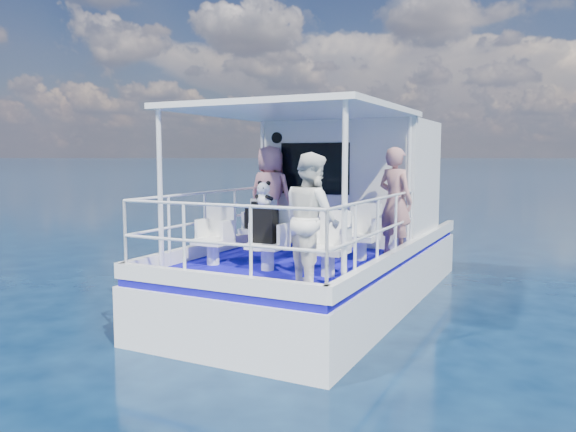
% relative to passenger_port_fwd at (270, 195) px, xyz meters
% --- Properties ---
extents(ground, '(2000.00, 2000.00, 0.00)m').
position_rel_passenger_port_fwd_xyz_m(ground, '(1.12, -1.06, -1.78)').
color(ground, '#071833').
rests_on(ground, ground).
extents(hull, '(3.00, 7.00, 1.60)m').
position_rel_passenger_port_fwd_xyz_m(hull, '(1.12, -0.06, -1.78)').
color(hull, white).
rests_on(hull, ground).
extents(deck, '(2.90, 6.90, 0.10)m').
position_rel_passenger_port_fwd_xyz_m(deck, '(1.12, -0.06, -0.93)').
color(deck, '#0E097C').
rests_on(deck, hull).
extents(cabin, '(2.85, 2.00, 2.20)m').
position_rel_passenger_port_fwd_xyz_m(cabin, '(1.12, 1.24, 0.22)').
color(cabin, white).
rests_on(cabin, deck).
extents(canopy, '(3.00, 3.20, 0.08)m').
position_rel_passenger_port_fwd_xyz_m(canopy, '(1.12, -1.26, 1.36)').
color(canopy, white).
rests_on(canopy, cabin).
extents(canopy_posts, '(2.77, 2.97, 2.20)m').
position_rel_passenger_port_fwd_xyz_m(canopy_posts, '(1.12, -1.31, 0.22)').
color(canopy_posts, white).
rests_on(canopy_posts, deck).
extents(railings, '(2.84, 3.59, 1.00)m').
position_rel_passenger_port_fwd_xyz_m(railings, '(1.12, -1.63, -0.38)').
color(railings, white).
rests_on(railings, deck).
extents(seat_port_fwd, '(0.48, 0.46, 0.38)m').
position_rel_passenger_port_fwd_xyz_m(seat_port_fwd, '(0.22, -0.86, -0.69)').
color(seat_port_fwd, white).
rests_on(seat_port_fwd, deck).
extents(seat_center_fwd, '(0.48, 0.46, 0.38)m').
position_rel_passenger_port_fwd_xyz_m(seat_center_fwd, '(1.12, -0.86, -0.69)').
color(seat_center_fwd, white).
rests_on(seat_center_fwd, deck).
extents(seat_stbd_fwd, '(0.48, 0.46, 0.38)m').
position_rel_passenger_port_fwd_xyz_m(seat_stbd_fwd, '(2.02, -0.86, -0.69)').
color(seat_stbd_fwd, white).
rests_on(seat_stbd_fwd, deck).
extents(seat_port_aft, '(0.48, 0.46, 0.38)m').
position_rel_passenger_port_fwd_xyz_m(seat_port_aft, '(0.22, -2.16, -0.69)').
color(seat_port_aft, white).
rests_on(seat_port_aft, deck).
extents(seat_center_aft, '(0.48, 0.46, 0.38)m').
position_rel_passenger_port_fwd_xyz_m(seat_center_aft, '(1.12, -2.16, -0.69)').
color(seat_center_aft, white).
rests_on(seat_center_aft, deck).
extents(seat_stbd_aft, '(0.48, 0.46, 0.38)m').
position_rel_passenger_port_fwd_xyz_m(seat_stbd_aft, '(2.02, -2.16, -0.69)').
color(seat_stbd_aft, white).
rests_on(seat_stbd_aft, deck).
extents(passenger_port_fwd, '(0.67, 0.49, 1.75)m').
position_rel_passenger_port_fwd_xyz_m(passenger_port_fwd, '(0.00, 0.00, 0.00)').
color(passenger_port_fwd, pink).
rests_on(passenger_port_fwd, deck).
extents(passenger_stbd_fwd, '(0.73, 0.62, 1.71)m').
position_rel_passenger_port_fwd_xyz_m(passenger_stbd_fwd, '(2.34, -0.19, -0.02)').
color(passenger_stbd_fwd, tan).
rests_on(passenger_stbd_fwd, deck).
extents(passenger_stbd_aft, '(0.99, 0.97, 1.61)m').
position_rel_passenger_port_fwd_xyz_m(passenger_stbd_aft, '(2.02, -2.70, -0.07)').
color(passenger_stbd_aft, white).
rests_on(passenger_stbd_aft, deck).
extents(backpack_port, '(0.30, 0.17, 0.39)m').
position_rel_passenger_port_fwd_xyz_m(backpack_port, '(0.21, -0.91, -0.30)').
color(backpack_port, black).
rests_on(backpack_port, seat_port_fwd).
extents(backpack_center, '(0.34, 0.19, 0.51)m').
position_rel_passenger_port_fwd_xyz_m(backpack_center, '(1.08, -2.17, -0.24)').
color(backpack_center, black).
rests_on(backpack_center, seat_center_aft).
extents(compact_camera, '(0.10, 0.06, 0.06)m').
position_rel_passenger_port_fwd_xyz_m(compact_camera, '(0.20, -0.92, -0.08)').
color(compact_camera, black).
rests_on(compact_camera, backpack_port).
extents(panda, '(0.22, 0.19, 0.34)m').
position_rel_passenger_port_fwd_xyz_m(panda, '(1.08, -2.19, 0.18)').
color(panda, white).
rests_on(panda, backpack_center).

